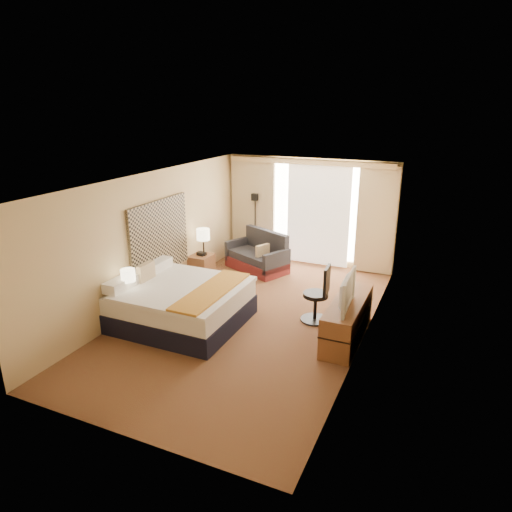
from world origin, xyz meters
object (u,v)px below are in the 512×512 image
at_px(nightstand_right, 202,267).
at_px(television, 343,291).
at_px(floor_lamp, 255,213).
at_px(desk_chair, 319,297).
at_px(bed, 181,303).
at_px(media_dresser, 347,319).
at_px(lamp_left, 128,276).
at_px(lamp_right, 203,235).
at_px(loveseat, 258,257).
at_px(nightstand_left, 132,309).

distance_m(nightstand_right, television, 4.11).
xyz_separation_m(floor_lamp, desk_chair, (2.56, -2.87, -0.71)).
relative_size(bed, television, 2.19).
height_order(bed, television, television).
xyz_separation_m(media_dresser, lamp_left, (-3.65, -1.12, 0.61)).
bearing_deg(bed, television, 7.15).
bearing_deg(lamp_right, floor_lamp, 76.20).
bearing_deg(lamp_left, lamp_right, 89.89).
xyz_separation_m(bed, lamp_right, (-0.75, 2.11, 0.65)).
height_order(loveseat, desk_chair, desk_chair).
height_order(desk_chair, television, television).
relative_size(lamp_left, lamp_right, 0.86).
relative_size(loveseat, television, 1.73).
bearing_deg(desk_chair, nightstand_right, 156.67).
distance_m(desk_chair, lamp_left, 3.42).
distance_m(bed, loveseat, 3.14).
xyz_separation_m(bed, loveseat, (0.15, 3.14, -0.07)).
bearing_deg(television, desk_chair, 35.92).
bearing_deg(loveseat, television, -20.98).
bearing_deg(nightstand_right, media_dresser, -21.40).
height_order(nightstand_left, lamp_right, lamp_right).
xyz_separation_m(lamp_right, television, (3.59, -1.76, -0.05)).
height_order(floor_lamp, television, floor_lamp).
bearing_deg(loveseat, media_dresser, -17.26).
xyz_separation_m(nightstand_right, desk_chair, (3.07, -1.02, 0.21)).
bearing_deg(media_dresser, lamp_left, -162.92).
distance_m(media_dresser, lamp_right, 3.98).
bearing_deg(lamp_right, nightstand_left, -91.36).
xyz_separation_m(bed, lamp_left, (-0.75, -0.47, 0.58)).
distance_m(nightstand_right, desk_chair, 3.24).
bearing_deg(floor_lamp, nightstand_right, -105.43).
bearing_deg(nightstand_right, desk_chair, -18.48).
bearing_deg(television, bed, 93.97).
height_order(nightstand_left, bed, bed).
height_order(nightstand_right, loveseat, loveseat).
bearing_deg(bed, nightstand_left, -153.68).
relative_size(media_dresser, television, 1.84).
height_order(media_dresser, lamp_right, lamp_right).
xyz_separation_m(media_dresser, loveseat, (-2.74, 2.49, -0.04)).
distance_m(nightstand_right, floor_lamp, 2.12).
xyz_separation_m(nightstand_left, desk_chair, (3.07, 1.48, 0.21)).
relative_size(nightstand_right, desk_chair, 0.51).
xyz_separation_m(nightstand_right, loveseat, (0.96, 1.04, 0.03)).
distance_m(loveseat, desk_chair, 2.95).
bearing_deg(nightstand_right, loveseat, 47.31).
bearing_deg(desk_chair, nightstand_left, -159.15).
relative_size(nightstand_left, lamp_right, 0.89).
distance_m(nightstand_left, desk_chair, 3.41).
relative_size(nightstand_right, bed, 0.26).
height_order(nightstand_right, lamp_left, lamp_left).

